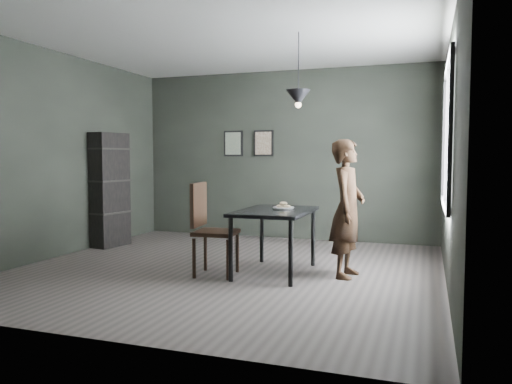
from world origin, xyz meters
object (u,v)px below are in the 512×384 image
(woman, at_px, (347,208))
(shelf_unit, at_px, (109,190))
(wood_chair, at_px, (208,223))
(cafe_table, at_px, (275,216))
(white_plate, at_px, (283,208))
(pendant_lamp, at_px, (298,98))

(woman, xyz_separation_m, shelf_unit, (-3.75, 0.79, 0.08))
(wood_chair, distance_m, shelf_unit, 2.55)
(cafe_table, height_order, white_plate, white_plate)
(wood_chair, bearing_deg, shelf_unit, 144.92)
(white_plate, relative_size, woman, 0.15)
(wood_chair, xyz_separation_m, shelf_unit, (-2.22, 1.23, 0.26))
(white_plate, bearing_deg, wood_chair, -148.18)
(shelf_unit, xyz_separation_m, pendant_lamp, (3.17, -0.79, 1.18))
(wood_chair, bearing_deg, white_plate, 25.70)
(white_plate, xyz_separation_m, wood_chair, (-0.77, -0.48, -0.15))
(woman, relative_size, wood_chair, 1.46)
(wood_chair, bearing_deg, cafe_table, 19.12)
(white_plate, relative_size, shelf_unit, 0.13)
(cafe_table, bearing_deg, pendant_lamp, 21.80)
(wood_chair, distance_m, pendant_lamp, 1.78)
(woman, xyz_separation_m, pendant_lamp, (-0.58, -0.00, 1.27))
(woman, bearing_deg, wood_chair, 110.89)
(shelf_unit, bearing_deg, wood_chair, -19.44)
(white_plate, height_order, pendant_lamp, pendant_lamp)
(woman, bearing_deg, pendant_lamp, 95.40)
(cafe_table, distance_m, woman, 0.85)
(cafe_table, relative_size, pendant_lamp, 1.39)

